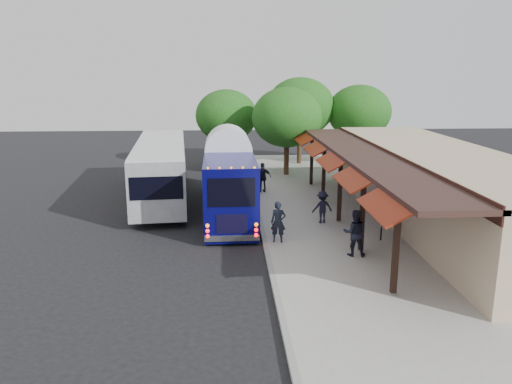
# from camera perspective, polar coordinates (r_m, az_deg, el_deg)

# --- Properties ---
(ground) EXTENTS (90.00, 90.00, 0.00)m
(ground) POSITION_cam_1_polar(r_m,az_deg,el_deg) (19.96, 1.20, -7.40)
(ground) COLOR black
(ground) RESTS_ON ground
(sidewalk) EXTENTS (10.00, 40.00, 0.15)m
(sidewalk) POSITION_cam_1_polar(r_m,az_deg,el_deg) (24.53, 12.19, -3.50)
(sidewalk) COLOR #9E9B93
(sidewalk) RESTS_ON ground
(curb) EXTENTS (0.20, 40.00, 0.16)m
(curb) POSITION_cam_1_polar(r_m,az_deg,el_deg) (23.71, 0.56, -3.78)
(curb) COLOR gray
(curb) RESTS_ON ground
(station_shelter) EXTENTS (8.15, 20.00, 3.60)m
(station_shelter) POSITION_cam_1_polar(r_m,az_deg,el_deg) (25.21, 19.83, 0.62)
(station_shelter) COLOR tan
(station_shelter) RESTS_ON ground
(coach_bus) EXTENTS (2.56, 11.22, 3.56)m
(coach_bus) POSITION_cam_1_polar(r_m,az_deg,el_deg) (25.84, -3.16, 1.86)
(coach_bus) COLOR #070754
(coach_bus) RESTS_ON ground
(city_bus) EXTENTS (3.77, 12.47, 3.30)m
(city_bus) POSITION_cam_1_polar(r_m,az_deg,el_deg) (29.01, -10.79, 2.74)
(city_bus) COLOR gray
(city_bus) RESTS_ON ground
(ped_a) EXTENTS (0.68, 0.48, 1.74)m
(ped_a) POSITION_cam_1_polar(r_m,az_deg,el_deg) (20.94, 2.56, -3.45)
(ped_a) COLOR black
(ped_a) RESTS_ON sidewalk
(ped_b) EXTENTS (1.00, 0.83, 1.85)m
(ped_b) POSITION_cam_1_polar(r_m,az_deg,el_deg) (19.76, 11.22, -4.58)
(ped_b) COLOR black
(ped_b) RESTS_ON sidewalk
(ped_c) EXTENTS (1.11, 0.65, 1.77)m
(ped_c) POSITION_cam_1_polar(r_m,az_deg,el_deg) (29.69, 0.79, 1.67)
(ped_c) COLOR black
(ped_c) RESTS_ON sidewalk
(ped_d) EXTENTS (1.08, 0.74, 1.54)m
(ped_d) POSITION_cam_1_polar(r_m,az_deg,el_deg) (23.80, 7.58, -1.72)
(ped_d) COLOR black
(ped_d) RESTS_ON sidewalk
(sign_board) EXTENTS (0.19, 0.54, 1.21)m
(sign_board) POSITION_cam_1_polar(r_m,az_deg,el_deg) (21.79, 14.17, -3.32)
(sign_board) COLOR black
(sign_board) RESTS_ON sidewalk
(tree_left) EXTENTS (4.83, 4.83, 6.18)m
(tree_left) POSITION_cam_1_polar(r_m,az_deg,el_deg) (34.60, 3.56, 8.50)
(tree_left) COLOR #382314
(tree_left) RESTS_ON ground
(tree_mid) EXTENTS (5.31, 5.31, 6.79)m
(tree_mid) POSITION_cam_1_polar(r_m,az_deg,el_deg) (39.12, 5.07, 9.65)
(tree_mid) COLOR #382314
(tree_mid) RESTS_ON ground
(tree_right) EXTENTS (4.88, 4.88, 6.24)m
(tree_right) POSITION_cam_1_polar(r_m,az_deg,el_deg) (39.52, 11.71, 8.93)
(tree_right) COLOR #382314
(tree_right) RESTS_ON ground
(tree_far) EXTENTS (4.63, 4.63, 5.92)m
(tree_far) POSITION_cam_1_polar(r_m,az_deg,el_deg) (37.94, -3.41, 8.68)
(tree_far) COLOR #382314
(tree_far) RESTS_ON ground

